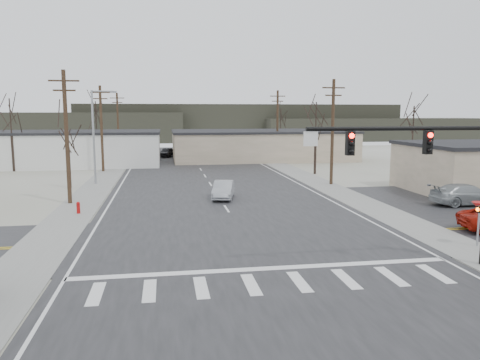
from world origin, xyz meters
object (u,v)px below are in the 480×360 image
object	(u,v)px
car_far_a	(231,157)
car_parked_silver	(466,195)
fire_hydrant	(78,208)
sedan_crossing	(223,190)
traffic_signal_mast	(450,164)
car_far_b	(167,152)

from	to	relation	value
car_far_a	car_parked_silver	xyz separation A→B (m)	(13.01, -33.55, 0.03)
fire_hydrant	sedan_crossing	distance (m)	11.31
traffic_signal_mast	car_far_b	world-z (taller)	traffic_signal_mast
sedan_crossing	car_parked_silver	xyz separation A→B (m)	(17.59, -5.58, 0.07)
car_far_a	car_far_b	bearing A→B (deg)	-41.38
car_far_a	car_far_b	world-z (taller)	car_far_a
sedan_crossing	car_parked_silver	distance (m)	18.45
car_far_a	traffic_signal_mast	bearing A→B (deg)	98.34
sedan_crossing	car_far_b	distance (m)	37.42
traffic_signal_mast	sedan_crossing	distance (m)	20.29
sedan_crossing	car_far_b	size ratio (longest dim) A/B	0.99
car_parked_silver	fire_hydrant	bearing A→B (deg)	86.64
car_far_b	car_parked_silver	bearing A→B (deg)	-43.22
fire_hydrant	car_parked_silver	size ratio (longest dim) A/B	0.16
traffic_signal_mast	fire_hydrant	bearing A→B (deg)	141.87
car_parked_silver	sedan_crossing	bearing A→B (deg)	71.87
fire_hydrant	sedan_crossing	size ratio (longest dim) A/B	0.20
car_far_b	car_parked_silver	distance (m)	48.02
sedan_crossing	car_parked_silver	bearing A→B (deg)	-5.02
fire_hydrant	car_parked_silver	xyz separation A→B (m)	(28.10, -1.38, 0.37)
sedan_crossing	car_far_a	world-z (taller)	car_far_a
car_far_a	fire_hydrant	bearing A→B (deg)	69.51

